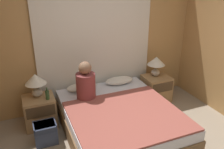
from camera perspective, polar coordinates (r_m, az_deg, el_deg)
wall_back at (r=4.43m, az=-4.14°, el=7.84°), size 4.10×0.06×2.50m
curtain_panel at (r=4.42m, az=-3.81°, el=5.46°), size 2.38×0.02×2.16m
bed at (r=3.89m, az=1.76°, el=-10.98°), size 1.67×2.03×0.46m
nightstand_left at (r=4.24m, az=-16.95°, el=-8.46°), size 0.51×0.47×0.51m
nightstand_right at (r=4.92m, az=10.55°, el=-3.29°), size 0.51×0.47×0.51m
lamp_left at (r=4.06m, az=-17.91°, el=-1.57°), size 0.35×0.35×0.40m
lamp_right at (r=4.76m, az=10.59°, el=2.78°), size 0.35×0.35×0.40m
pillow_left at (r=4.32m, az=-7.23°, el=-2.99°), size 0.55×0.29×0.12m
pillow_right at (r=4.54m, az=1.73°, el=-1.46°), size 0.55×0.29×0.12m
blanket_on_bed at (r=3.55m, az=3.54°, el=-9.77°), size 1.61×1.45×0.03m
person_left_in_bed at (r=3.93m, az=-6.34°, el=-2.14°), size 0.32×0.32×0.66m
beer_bottle_on_left_stand at (r=4.00m, az=-15.30°, el=-4.72°), size 0.06×0.06×0.21m
backpack_on_floor at (r=3.83m, az=-15.72°, el=-13.15°), size 0.33×0.28×0.35m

